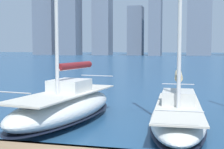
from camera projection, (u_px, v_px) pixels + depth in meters
name	position (u px, v px, depth m)	size (l,w,h in m)	color
city_skyline	(161.00, 18.00, 163.02)	(163.56, 22.88, 51.49)	slate
sailboat_tan	(178.00, 114.00, 13.07)	(2.47, 8.15, 9.64)	white
sailboat_maroon	(65.00, 105.00, 14.08)	(3.61, 8.19, 10.76)	white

